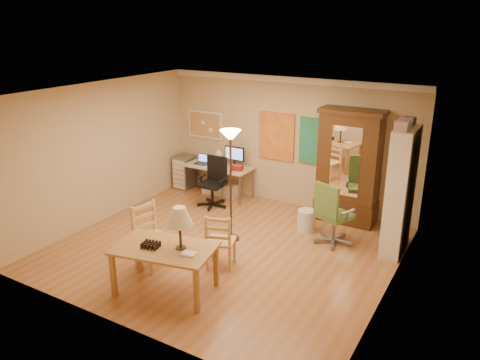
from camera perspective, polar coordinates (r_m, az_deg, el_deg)
The scene contains 16 objects.
floor at distance 8.22m, azimuth -1.86°, elevation -8.36°, with size 5.50×5.50×0.00m, color #996536.
crown_molding at distance 9.54m, azimuth 6.01°, elevation 12.08°, with size 5.50×0.08×0.12m, color white.
corkboard at distance 10.74m, azimuth -4.25°, elevation 6.74°, with size 0.90×0.04×0.62m, color tan.
art_panel_left at distance 9.86m, azimuth 4.47°, elevation 5.32°, with size 0.80×0.04×1.00m, color gold.
art_panel_right at distance 9.52m, azimuth 9.36°, elevation 4.62°, with size 0.75×0.04×0.95m, color teal.
dining_table at distance 6.72m, azimuth -8.55°, elevation -7.12°, with size 1.57×1.12×1.34m.
ladder_chair_back at distance 7.48m, azimuth -2.42°, elevation -7.60°, with size 0.54×0.53×0.93m.
ladder_chair_left at distance 7.62m, azimuth -10.75°, elevation -6.97°, with size 0.54×0.56×1.03m.
torchiere_lamp at distance 7.97m, azimuth -1.17°, elevation 3.31°, with size 0.37×0.37×2.02m.
computer_desk at distance 10.46m, azimuth -2.40°, elevation 0.30°, with size 1.52×0.67×1.15m.
office_chair_black at distance 9.94m, azimuth -3.29°, elevation -1.60°, with size 0.65×0.65×1.05m.
office_chair_green at distance 8.43m, azimuth 11.16°, elevation -5.69°, with size 0.71×0.71×1.15m.
drawer_cart at distance 11.04m, azimuth -6.78°, elevation 1.02°, with size 0.39×0.46×0.77m.
armoire at distance 9.21m, azimuth 13.07°, elevation 0.73°, with size 1.21×0.57×2.22m.
bookshelf at distance 8.16m, azimuth 18.93°, elevation -1.43°, with size 0.32×0.86×2.16m.
wastebin at distance 8.88m, azimuth 8.06°, elevation -4.91°, with size 0.33×0.33×0.41m, color silver.
Camera 1 is at (3.90, -6.17, 3.79)m, focal length 35.00 mm.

